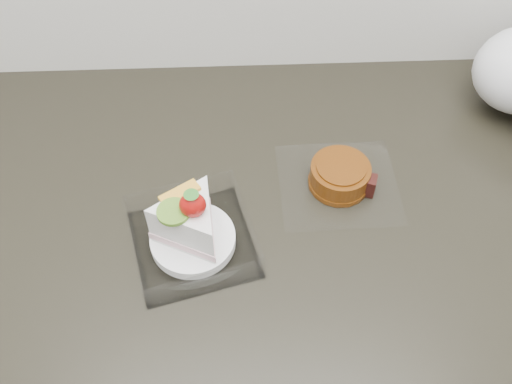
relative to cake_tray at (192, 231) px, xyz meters
The scene contains 3 objects.
counter 0.50m from the cake_tray, 32.86° to the left, with size 2.04×0.64×0.90m.
cake_tray is the anchor object (origin of this frame).
mooncake_wrap 0.24m from the cake_tray, 24.37° to the left, with size 0.18×0.17×0.04m.
Camera 1 is at (-0.03, 1.20, 1.56)m, focal length 40.00 mm.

